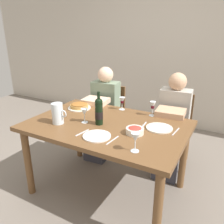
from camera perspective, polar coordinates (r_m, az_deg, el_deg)
The scene contains 21 objects.
ground_plane at distance 2.60m, azimuth -1.16°, elevation -18.51°, with size 8.00×8.00×0.00m, color slate.
back_wall at distance 4.02m, azimuth 14.66°, elevation 16.41°, with size 8.00×0.10×2.80m, color beige.
dining_table at distance 2.24m, azimuth -1.28°, elevation -5.07°, with size 1.50×1.00×0.76m.
wine_bottle at distance 2.15m, azimuth -3.26°, elevation 0.20°, with size 0.07×0.07×0.32m.
water_pitcher at distance 2.24m, azimuth -13.28°, elevation -0.64°, with size 0.16×0.11×0.20m.
baked_tart at distance 2.63m, azimuth -8.12°, elevation 1.49°, with size 0.26×0.26×0.06m.
salad_bowl at distance 2.00m, azimuth 5.68°, elevation -4.52°, with size 0.16×0.16×0.06m.
wine_glass_left_diner at distance 2.55m, azimuth 2.51°, elevation 2.77°, with size 0.07×0.07×0.14m.
wine_glass_right_diner at distance 1.69m, azimuth 5.80°, elevation -6.46°, with size 0.07×0.07×0.15m.
wine_glass_centre at distance 2.21m, azimuth -6.86°, elevation -0.14°, with size 0.07×0.07×0.14m.
wine_glass_spare at distance 2.40m, azimuth 10.03°, elevation 1.52°, with size 0.06×0.06×0.15m.
dinner_plate_left_setting at distance 2.14m, azimuth 11.62°, elevation -3.89°, with size 0.24×0.24×0.01m, color silver.
dinner_plate_right_setting at distance 1.95m, azimuth -3.78°, elevation -5.95°, with size 0.24×0.24×0.01m, color white.
fork_left_setting at distance 2.18m, azimuth 7.87°, elevation -3.24°, with size 0.16×0.01×0.01m, color silver.
knife_left_setting at distance 2.11m, azimuth 15.50°, elevation -4.72°, with size 0.18×0.01×0.01m, color silver.
knife_right_setting at distance 1.88m, azimuth 0.11°, elevation -7.02°, with size 0.18×0.01×0.01m, color silver.
spoon_right_setting at distance 2.03m, azimuth -7.37°, elevation -5.10°, with size 0.16×0.01×0.01m, color silver.
chair_left at distance 3.21m, azimuth -0.54°, elevation -0.32°, with size 0.43×0.43×0.87m.
diner_left at distance 2.97m, azimuth -2.51°, elevation 0.39°, with size 0.36×0.52×1.16m.
chair_right at distance 2.95m, azimuth 15.34°, elevation -3.00°, with size 0.43×0.43×0.87m.
diner_right at distance 2.69m, azimuth 14.65°, elevation -2.47°, with size 0.36×0.52×1.16m.
Camera 1 is at (1.02, -1.75, 1.63)m, focal length 36.93 mm.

